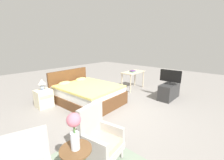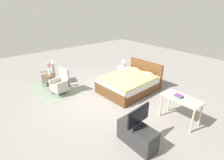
{
  "view_description": "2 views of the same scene",
  "coord_description": "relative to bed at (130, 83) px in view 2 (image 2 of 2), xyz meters",
  "views": [
    {
      "loc": [
        -2.88,
        -2.57,
        1.88
      ],
      "look_at": [
        0.33,
        0.31,
        0.8
      ],
      "focal_mm": 24.0,
      "sensor_mm": 36.0,
      "label": 1
    },
    {
      "loc": [
        4.12,
        -3.22,
        3.02
      ],
      "look_at": [
        0.05,
        0.12,
        0.72
      ],
      "focal_mm": 28.0,
      "sensor_mm": 36.0,
      "label": 2
    }
  ],
  "objects": [
    {
      "name": "floor_rug",
      "position": [
        -1.95,
        -2.14,
        -0.3
      ],
      "size": [
        2.1,
        1.5,
        0.01
      ],
      "color": "gray",
      "rests_on": "ground_plane"
    },
    {
      "name": "side_table",
      "position": [
        -1.95,
        -2.24,
        0.08
      ],
      "size": [
        0.4,
        0.4,
        0.61
      ],
      "color": "brown",
      "rests_on": "ground_plane"
    },
    {
      "name": "nightstand",
      "position": [
        -1.07,
        0.69,
        -0.04
      ],
      "size": [
        0.44,
        0.41,
        0.52
      ],
      "color": "beige",
      "rests_on": "ground_plane"
    },
    {
      "name": "table_lamp",
      "position": [
        -1.07,
        0.69,
        0.44
      ],
      "size": [
        0.22,
        0.22,
        0.33
      ],
      "color": "#9EADC6",
      "rests_on": "nightstand"
    },
    {
      "name": "tv_flatscreen",
      "position": [
        2.1,
        -1.83,
        0.47
      ],
      "size": [
        0.23,
        0.68,
        0.48
      ],
      "color": "black",
      "rests_on": "tv_stand"
    },
    {
      "name": "armchair_by_window_left",
      "position": [
        -2.49,
        -2.09,
        0.08
      ],
      "size": [
        0.68,
        0.68,
        0.92
      ],
      "color": "#ADA8A3",
      "rests_on": "floor_rug"
    },
    {
      "name": "bed",
      "position": [
        0.0,
        0.0,
        0.0
      ],
      "size": [
        1.63,
        2.1,
        0.96
      ],
      "color": "brown",
      "rests_on": "ground_plane"
    },
    {
      "name": "tv_stand",
      "position": [
        2.09,
        -1.83,
        -0.04
      ],
      "size": [
        0.96,
        0.4,
        0.52
      ],
      "color": "#2D2D2D",
      "rests_on": "ground_plane"
    },
    {
      "name": "flower_vase",
      "position": [
        -1.95,
        -2.24,
        0.6
      ],
      "size": [
        0.17,
        0.17,
        0.48
      ],
      "color": "silver",
      "rests_on": "side_table"
    },
    {
      "name": "armchair_by_window_right",
      "position": [
        -1.41,
        -2.08,
        0.08
      ],
      "size": [
        0.62,
        0.62,
        0.92
      ],
      "color": "#ADA8A3",
      "rests_on": "floor_rug"
    },
    {
      "name": "book_stack",
      "position": [
        2.13,
        -0.29,
        0.46
      ],
      "size": [
        0.22,
        0.16,
        0.07
      ],
      "color": "#337A47",
      "rests_on": "vanity_desk"
    },
    {
      "name": "vanity_desk",
      "position": [
        2.21,
        -0.27,
        0.32
      ],
      "size": [
        1.04,
        0.52,
        0.73
      ],
      "color": "beige",
      "rests_on": "ground_plane"
    },
    {
      "name": "ground_plane",
      "position": [
        0.05,
        -1.06,
        -0.3
      ],
      "size": [
        16.0,
        16.0,
        0.0
      ],
      "primitive_type": "plane",
      "color": "gray"
    }
  ]
}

